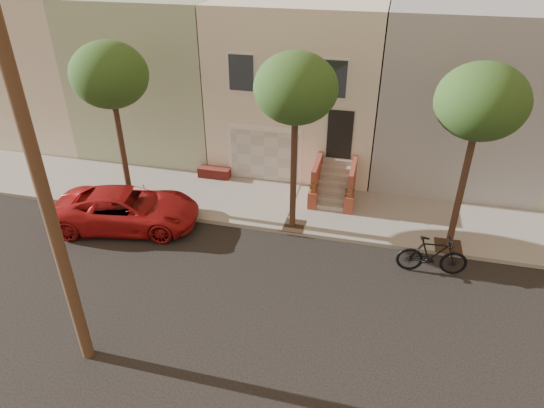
# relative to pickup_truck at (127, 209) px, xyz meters

# --- Properties ---
(ground) EXTENTS (90.00, 90.00, 0.00)m
(ground) POSITION_rel_pickup_truck_xyz_m (4.96, -2.69, -0.72)
(ground) COLOR black
(ground) RESTS_ON ground
(sidewalk) EXTENTS (40.00, 3.70, 0.15)m
(sidewalk) POSITION_rel_pickup_truck_xyz_m (4.96, 2.66, -0.65)
(sidewalk) COLOR gray
(sidewalk) RESTS_ON ground
(house_row) EXTENTS (33.10, 11.70, 7.00)m
(house_row) POSITION_rel_pickup_truck_xyz_m (4.97, 8.50, 2.92)
(house_row) COLOR beige
(house_row) RESTS_ON sidewalk
(tree_left) EXTENTS (2.70, 2.57, 6.30)m
(tree_left) POSITION_rel_pickup_truck_xyz_m (-0.54, 1.21, 4.53)
(tree_left) COLOR #2D2116
(tree_left) RESTS_ON sidewalk
(tree_mid) EXTENTS (2.70, 2.57, 6.30)m
(tree_mid) POSITION_rel_pickup_truck_xyz_m (5.96, 1.21, 4.53)
(tree_mid) COLOR #2D2116
(tree_mid) RESTS_ON sidewalk
(tree_right) EXTENTS (2.70, 2.57, 6.30)m
(tree_right) POSITION_rel_pickup_truck_xyz_m (11.46, 1.21, 4.53)
(tree_right) COLOR #2D2116
(tree_right) RESTS_ON sidewalk
(pickup_truck) EXTENTS (5.58, 3.35, 1.45)m
(pickup_truck) POSITION_rel_pickup_truck_xyz_m (0.00, 0.00, 0.00)
(pickup_truck) COLOR #A71719
(pickup_truck) RESTS_ON ground
(motorcycle) EXTENTS (2.26, 0.81, 1.33)m
(motorcycle) POSITION_rel_pickup_truck_xyz_m (10.79, -0.20, -0.06)
(motorcycle) COLOR black
(motorcycle) RESTS_ON ground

